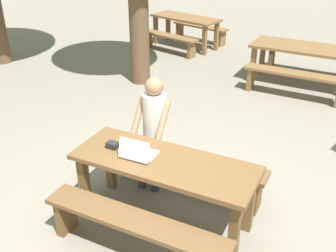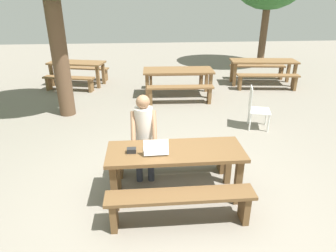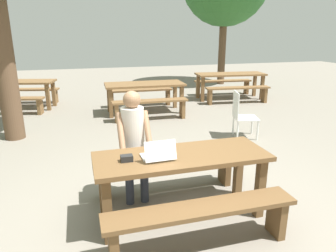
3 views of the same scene
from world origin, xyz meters
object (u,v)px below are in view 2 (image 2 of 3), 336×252
laptop (156,149)px  small_pouch (131,150)px  person_seated (144,132)px  plastic_chair (256,107)px  picnic_table_mid (77,66)px  picnic_table_rear (263,64)px  picnic_table_front (175,158)px  picnic_table_distant (178,73)px

laptop → small_pouch: (-0.32, 0.03, -0.02)m
person_seated → plastic_chair: (2.40, 1.71, -0.31)m
laptop → picnic_table_mid: (-2.21, 6.06, -0.18)m
small_pouch → person_seated: size_ratio=0.09×
person_seated → picnic_table_mid: size_ratio=0.73×
picnic_table_mid → picnic_table_rear: 5.91m
small_pouch → picnic_table_mid: small_pouch is taller
person_seated → picnic_table_front: bearing=-52.8°
picnic_table_mid → picnic_table_rear: size_ratio=0.87×
picnic_table_rear → plastic_chair: bearing=-106.9°
picnic_table_front → picnic_table_mid: 6.50m
small_pouch → picnic_table_distant: size_ratio=0.06×
small_pouch → plastic_chair: bearing=41.7°
laptop → small_pouch: laptop is taller
picnic_table_front → laptop: laptop is taller
picnic_table_rear → small_pouch: bearing=-119.0°
laptop → picnic_table_mid: laptop is taller
person_seated → picnic_table_mid: 5.83m
picnic_table_mid → picnic_table_distant: bearing=-10.0°
picnic_table_front → plastic_chair: 3.01m
picnic_table_rear → picnic_table_front: bearing=-114.9°
picnic_table_rear → picnic_table_distant: picnic_table_rear is taller
picnic_table_front → picnic_table_rear: size_ratio=0.88×
picnic_table_mid → picnic_table_distant: size_ratio=0.93×
picnic_table_front → picnic_table_rear: 6.57m
picnic_table_front → plastic_chair: bearing=49.0°
small_pouch → picnic_table_distant: bearing=76.0°
picnic_table_distant → laptop: bearing=-98.3°
plastic_chair → picnic_table_distant: size_ratio=0.45×
plastic_chair → picnic_table_mid: bearing=65.1°
small_pouch → picnic_table_distant: small_pouch is taller
laptop → picnic_table_rear: bearing=-124.8°
laptop → picnic_table_front: bearing=-171.8°
laptop → person_seated: person_seated is taller
person_seated → picnic_table_rear: person_seated is taller
picnic_table_mid → person_seated: bearing=-55.7°
laptop → picnic_table_rear: (3.69, 5.66, -0.14)m
laptop → plastic_chair: bearing=-135.8°
small_pouch → picnic_table_mid: (-1.89, 6.03, -0.16)m
small_pouch → picnic_table_rear: small_pouch is taller
small_pouch → plastic_chair: plastic_chair is taller
person_seated → small_pouch: bearing=-106.6°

